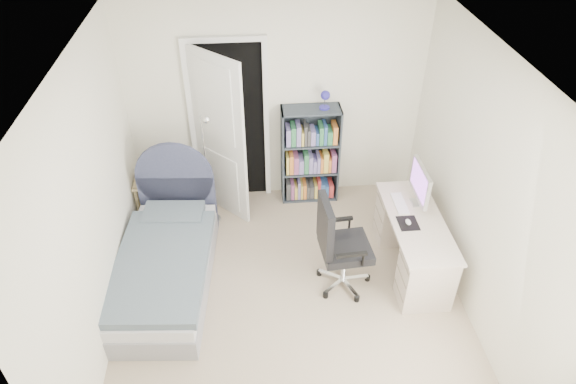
{
  "coord_description": "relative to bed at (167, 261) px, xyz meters",
  "views": [
    {
      "loc": [
        -0.34,
        -3.52,
        3.97
      ],
      "look_at": [
        0.0,
        0.33,
        1.07
      ],
      "focal_mm": 32.0,
      "sensor_mm": 36.0,
      "label": 1
    }
  ],
  "objects": [
    {
      "name": "room_shell",
      "position": [
        1.24,
        -0.33,
        0.99
      ],
      "size": [
        3.5,
        3.7,
        2.6
      ],
      "color": "gray",
      "rests_on": "ground"
    },
    {
      "name": "door",
      "position": [
        0.61,
        1.25,
        0.77
      ],
      "size": [
        0.92,
        0.61,
        2.06
      ],
      "color": "black",
      "rests_on": "ground"
    },
    {
      "name": "bed",
      "position": [
        0.0,
        0.0,
        0.0
      ],
      "size": [
        1.02,
        1.93,
        1.15
      ],
      "color": "gray",
      "rests_on": "ground"
    },
    {
      "name": "nightstand",
      "position": [
        -0.24,
        1.12,
        0.15
      ],
      "size": [
        0.42,
        0.42,
        0.62
      ],
      "color": "#D0B780",
      "rests_on": "ground"
    },
    {
      "name": "floor_lamp",
      "position": [
        0.44,
        0.92,
        0.32
      ],
      "size": [
        0.2,
        0.2,
        1.43
      ],
      "color": "silver",
      "rests_on": "ground"
    },
    {
      "name": "bookcase",
      "position": [
        1.63,
        1.32,
        0.31
      ],
      "size": [
        0.69,
        0.3,
        1.46
      ],
      "color": "#343D47",
      "rests_on": "ground"
    },
    {
      "name": "desk",
      "position": [
        2.55,
        -0.02,
        0.1
      ],
      "size": [
        0.54,
        1.34,
        1.1
      ],
      "color": "beige",
      "rests_on": "ground"
    },
    {
      "name": "office_chair",
      "position": [
        1.71,
        -0.22,
        0.33
      ],
      "size": [
        0.56,
        0.58,
        1.08
      ],
      "color": "silver",
      "rests_on": "ground"
    }
  ]
}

